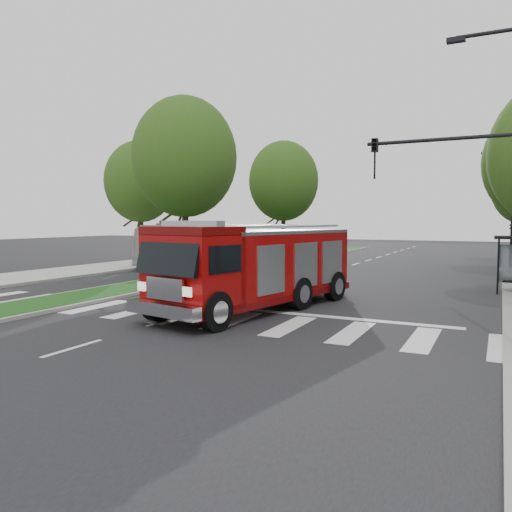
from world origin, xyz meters
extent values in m
plane|color=black|center=(0.00, 0.00, 0.00)|extent=(140.00, 140.00, 0.00)
cube|color=gray|center=(-14.50, 10.00, 0.07)|extent=(5.00, 80.00, 0.15)
cube|color=gray|center=(-6.00, 18.00, 0.07)|extent=(3.00, 50.00, 0.14)
cube|color=#154513|center=(-6.00, 18.00, 0.14)|extent=(2.60, 49.50, 0.02)
cylinder|color=black|center=(9.80, 7.40, 1.25)|extent=(0.08, 0.08, 2.50)
cylinder|color=black|center=(9.80, 8.60, 1.25)|extent=(0.08, 0.08, 2.50)
cylinder|color=black|center=(-6.00, 6.00, 2.31)|extent=(0.36, 0.36, 4.62)
ellipsoid|color=#19360E|center=(-6.00, 6.00, 6.83)|extent=(5.80, 5.80, 6.67)
cylinder|color=black|center=(-6.00, 20.00, 2.20)|extent=(0.36, 0.36, 4.40)
ellipsoid|color=#19360E|center=(-6.00, 20.00, 6.50)|extent=(5.60, 5.60, 6.44)
cylinder|color=black|center=(-14.00, 12.00, 2.09)|extent=(0.36, 0.36, 4.18)
ellipsoid|color=#19360E|center=(-14.00, 12.00, 6.17)|extent=(5.20, 5.20, 5.98)
cylinder|color=black|center=(9.60, -3.50, 7.90)|extent=(1.80, 0.10, 0.10)
cube|color=black|center=(8.70, -3.50, 7.85)|extent=(0.45, 0.20, 0.12)
cylinder|color=black|center=(8.50, -3.50, 5.40)|extent=(4.00, 0.10, 0.10)
imported|color=black|center=(6.70, -3.50, 5.00)|extent=(0.18, 0.22, 1.10)
cylinder|color=black|center=(10.50, 20.00, 4.00)|extent=(0.16, 0.16, 8.00)
cylinder|color=black|center=(9.60, 20.00, 7.90)|extent=(1.80, 0.10, 0.10)
cube|color=black|center=(8.70, 20.00, 7.85)|extent=(0.45, 0.20, 0.12)
cube|color=#560404|center=(1.80, -0.73, 0.55)|extent=(4.55, 9.66, 0.28)
cube|color=#840707|center=(1.98, 0.14, 1.72)|extent=(4.12, 7.49, 2.21)
cube|color=#840707|center=(1.12, -4.09, 1.72)|extent=(3.11, 2.50, 2.32)
cube|color=#B2B2B7|center=(1.98, 0.14, 2.88)|extent=(4.12, 7.49, 0.13)
cylinder|color=#B2B2B7|center=(1.00, 0.34, 3.10)|extent=(1.42, 6.53, 0.11)
cylinder|color=#B2B2B7|center=(2.96, -0.06, 3.10)|extent=(1.42, 6.53, 0.11)
cube|color=silver|center=(0.87, -5.34, 0.66)|extent=(2.90, 0.95, 0.39)
cube|color=#8C99A5|center=(1.12, -4.09, 3.21)|extent=(2.46, 0.86, 0.20)
cylinder|color=black|center=(-0.19, -4.17, 0.61)|extent=(0.62, 1.27, 1.22)
cylinder|color=black|center=(2.31, -4.67, 0.61)|extent=(0.62, 1.27, 1.22)
cylinder|color=black|center=(0.73, 0.39, 0.61)|extent=(0.62, 1.27, 1.22)
cylinder|color=black|center=(3.23, -0.11, 0.61)|extent=(0.62, 1.27, 1.22)
cylinder|color=black|center=(1.26, 3.00, 0.61)|extent=(0.62, 1.27, 1.22)
cylinder|color=black|center=(3.75, 2.49, 0.61)|extent=(0.62, 1.27, 1.22)
imported|color=#A9A9AE|center=(-11.70, 14.31, 1.56)|extent=(4.56, 11.51, 3.13)
camera|label=1|loc=(9.87, -17.30, 3.31)|focal=35.00mm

